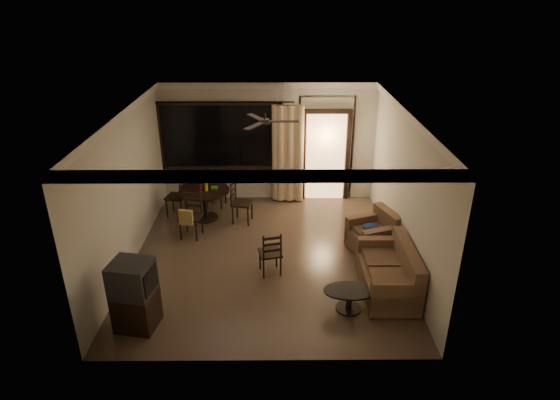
{
  "coord_description": "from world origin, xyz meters",
  "views": [
    {
      "loc": [
        0.2,
        -7.72,
        4.72
      ],
      "look_at": [
        0.26,
        0.2,
        1.1
      ],
      "focal_mm": 30.0,
      "sensor_mm": 36.0,
      "label": 1
    }
  ],
  "objects_px": {
    "coffee_table": "(349,296)",
    "side_chair": "(270,261)",
    "armchair": "(375,235)",
    "dining_chair_east": "(242,210)",
    "dining_chair_south": "(191,223)",
    "dining_chair_north": "(216,195)",
    "tv_cabinet": "(135,295)",
    "sofa": "(391,274)",
    "dining_chair_west": "(177,203)",
    "dining_table": "(205,196)"
  },
  "relations": [
    {
      "from": "side_chair",
      "to": "dining_chair_west",
      "type": "bearing_deg",
      "value": -61.87
    },
    {
      "from": "dining_table",
      "to": "coffee_table",
      "type": "bearing_deg",
      "value": -50.02
    },
    {
      "from": "dining_table",
      "to": "dining_chair_north",
      "type": "bearing_deg",
      "value": 76.31
    },
    {
      "from": "dining_chair_south",
      "to": "side_chair",
      "type": "bearing_deg",
      "value": -27.96
    },
    {
      "from": "dining_chair_south",
      "to": "coffee_table",
      "type": "distance_m",
      "value": 3.78
    },
    {
      "from": "coffee_table",
      "to": "side_chair",
      "type": "height_order",
      "value": "side_chair"
    },
    {
      "from": "dining_chair_east",
      "to": "side_chair",
      "type": "distance_m",
      "value": 2.14
    },
    {
      "from": "dining_chair_west",
      "to": "sofa",
      "type": "distance_m",
      "value": 5.08
    },
    {
      "from": "dining_chair_west",
      "to": "dining_chair_east",
      "type": "distance_m",
      "value": 1.51
    },
    {
      "from": "dining_chair_south",
      "to": "coffee_table",
      "type": "xyz_separation_m",
      "value": [
        2.91,
        -2.42,
        -0.06
      ]
    },
    {
      "from": "dining_chair_west",
      "to": "dining_chair_south",
      "type": "relative_size",
      "value": 1.0
    },
    {
      "from": "dining_chair_east",
      "to": "tv_cabinet",
      "type": "distance_m",
      "value": 3.72
    },
    {
      "from": "tv_cabinet",
      "to": "armchair",
      "type": "xyz_separation_m",
      "value": [
        4.01,
        2.23,
        -0.23
      ]
    },
    {
      "from": "tv_cabinet",
      "to": "side_chair",
      "type": "distance_m",
      "value": 2.47
    },
    {
      "from": "dining_table",
      "to": "armchair",
      "type": "xyz_separation_m",
      "value": [
        3.48,
        -1.4,
        -0.22
      ]
    },
    {
      "from": "dining_chair_north",
      "to": "tv_cabinet",
      "type": "distance_m",
      "value": 4.35
    },
    {
      "from": "armchair",
      "to": "coffee_table",
      "type": "bearing_deg",
      "value": -131.8
    },
    {
      "from": "dining_chair_east",
      "to": "coffee_table",
      "type": "height_order",
      "value": "dining_chair_east"
    },
    {
      "from": "dining_chair_north",
      "to": "side_chair",
      "type": "distance_m",
      "value": 3.14
    },
    {
      "from": "tv_cabinet",
      "to": "sofa",
      "type": "xyz_separation_m",
      "value": [
        4.02,
        0.87,
        -0.23
      ]
    },
    {
      "from": "dining_chair_north",
      "to": "tv_cabinet",
      "type": "relative_size",
      "value": 0.85
    },
    {
      "from": "dining_table",
      "to": "side_chair",
      "type": "relative_size",
      "value": 1.28
    },
    {
      "from": "sofa",
      "to": "side_chair",
      "type": "bearing_deg",
      "value": 164.95
    },
    {
      "from": "dining_chair_north",
      "to": "side_chair",
      "type": "bearing_deg",
      "value": 126.35
    },
    {
      "from": "dining_chair_east",
      "to": "dining_chair_north",
      "type": "distance_m",
      "value": 1.06
    },
    {
      "from": "dining_chair_south",
      "to": "dining_chair_north",
      "type": "distance_m",
      "value": 1.53
    },
    {
      "from": "dining_chair_west",
      "to": "armchair",
      "type": "height_order",
      "value": "dining_chair_west"
    },
    {
      "from": "dining_chair_east",
      "to": "sofa",
      "type": "xyz_separation_m",
      "value": [
        2.68,
        -2.59,
        0.05
      ]
    },
    {
      "from": "dining_chair_south",
      "to": "armchair",
      "type": "relative_size",
      "value": 0.93
    },
    {
      "from": "armchair",
      "to": "side_chair",
      "type": "distance_m",
      "value": 2.17
    },
    {
      "from": "tv_cabinet",
      "to": "coffee_table",
      "type": "xyz_separation_m",
      "value": [
        3.26,
        0.37,
        -0.32
      ]
    },
    {
      "from": "tv_cabinet",
      "to": "coffee_table",
      "type": "distance_m",
      "value": 3.3
    },
    {
      "from": "dining_chair_east",
      "to": "dining_chair_south",
      "type": "distance_m",
      "value": 1.2
    },
    {
      "from": "dining_table",
      "to": "side_chair",
      "type": "distance_m",
      "value": 2.66
    },
    {
      "from": "side_chair",
      "to": "dining_chair_north",
      "type": "bearing_deg",
      "value": -79.04
    },
    {
      "from": "armchair",
      "to": "dining_chair_east",
      "type": "bearing_deg",
      "value": 135.4
    },
    {
      "from": "armchair",
      "to": "coffee_table",
      "type": "height_order",
      "value": "armchair"
    },
    {
      "from": "dining_table",
      "to": "coffee_table",
      "type": "distance_m",
      "value": 4.26
    },
    {
      "from": "sofa",
      "to": "coffee_table",
      "type": "xyz_separation_m",
      "value": [
        -0.76,
        -0.49,
        -0.08
      ]
    },
    {
      "from": "dining_chair_south",
      "to": "dining_chair_north",
      "type": "xyz_separation_m",
      "value": [
        0.34,
        1.49,
        -0.02
      ]
    },
    {
      "from": "sofa",
      "to": "dining_chair_north",
      "type": "bearing_deg",
      "value": 134.61
    },
    {
      "from": "armchair",
      "to": "dining_table",
      "type": "bearing_deg",
      "value": 138.24
    },
    {
      "from": "tv_cabinet",
      "to": "coffee_table",
      "type": "bearing_deg",
      "value": 16.9
    },
    {
      "from": "sofa",
      "to": "side_chair",
      "type": "relative_size",
      "value": 1.78
    },
    {
      "from": "dining_table",
      "to": "dining_chair_south",
      "type": "bearing_deg",
      "value": -101.94
    },
    {
      "from": "dining_chair_west",
      "to": "dining_chair_east",
      "type": "bearing_deg",
      "value": 88.7
    },
    {
      "from": "dining_chair_west",
      "to": "armchair",
      "type": "relative_size",
      "value": 0.93
    },
    {
      "from": "dining_table",
      "to": "dining_chair_west",
      "type": "height_order",
      "value": "dining_chair_west"
    },
    {
      "from": "tv_cabinet",
      "to": "dining_chair_south",
      "type": "bearing_deg",
      "value": 93.18
    },
    {
      "from": "armchair",
      "to": "side_chair",
      "type": "bearing_deg",
      "value": -178.06
    }
  ]
}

